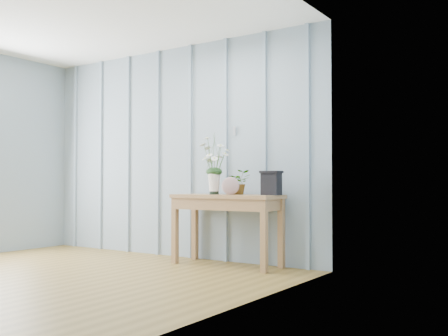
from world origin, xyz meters
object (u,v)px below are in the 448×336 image
Objects in this scene: sideboard at (227,205)px; carved_box at (271,183)px; daisy_vase at (214,158)px; felt_disc_vessel at (230,186)px.

carved_box is (0.53, 0.02, 0.24)m from sideboard.
daisy_vase is 3.39× the size of felt_disc_vessel.
sideboard is at bearing 24.62° from daisy_vase.
felt_disc_vessel is at bearing -8.02° from daisy_vase.
felt_disc_vessel is at bearing -166.09° from carved_box.
daisy_vase reaches higher than carved_box.
sideboard is at bearing -178.19° from carved_box.
carved_box reaches higher than felt_disc_vessel.
daisy_vase is 0.71m from carved_box.
sideboard is 4.91× the size of carved_box.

